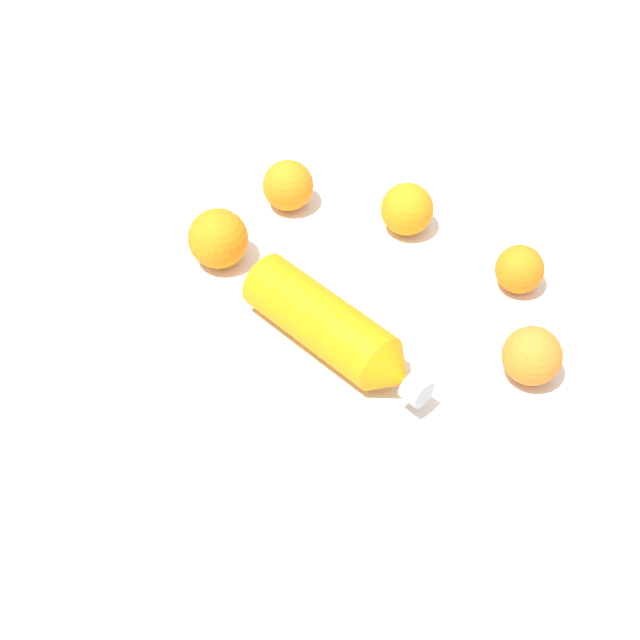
{
  "coord_description": "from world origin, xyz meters",
  "views": [
    {
      "loc": [
        0.53,
        -0.54,
        0.85
      ],
      "look_at": [
        -0.02,
        -0.02,
        0.04
      ],
      "focal_mm": 51.61,
      "sensor_mm": 36.0,
      "label": 1
    }
  ],
  "objects": [
    {
      "name": "ground_plane",
      "position": [
        0.0,
        0.0,
        0.0
      ],
      "size": [
        2.4,
        2.4,
        0.0
      ],
      "primitive_type": "plane",
      "color": "silver"
    },
    {
      "name": "water_bottle",
      "position": [
        -0.0,
        -0.02,
        0.04
      ],
      "size": [
        0.27,
        0.08,
        0.07
      ],
      "rotation": [
        0.0,
        0.0,
        0.04
      ],
      "color": "orange",
      "rests_on": "ground_plane"
    },
    {
      "name": "orange_0",
      "position": [
        0.19,
        0.12,
        0.04
      ],
      "size": [
        0.07,
        0.07,
        0.07
      ],
      "primitive_type": "sphere",
      "color": "orange",
      "rests_on": "ground_plane"
    },
    {
      "name": "orange_1",
      "position": [
        -0.09,
        0.2,
        0.04
      ],
      "size": [
        0.07,
        0.07,
        0.07
      ],
      "primitive_type": "sphere",
      "color": "orange",
      "rests_on": "ground_plane"
    },
    {
      "name": "orange_2",
      "position": [
        0.08,
        0.23,
        0.03
      ],
      "size": [
        0.06,
        0.06,
        0.06
      ],
      "primitive_type": "sphere",
      "color": "orange",
      "rests_on": "ground_plane"
    },
    {
      "name": "orange_3",
      "position": [
        -0.24,
        0.12,
        0.04
      ],
      "size": [
        0.07,
        0.07,
        0.07
      ],
      "primitive_type": "sphere",
      "color": "orange",
      "rests_on": "ground_plane"
    },
    {
      "name": "orange_4",
      "position": [
        -0.22,
        -0.02,
        0.04
      ],
      "size": [
        0.08,
        0.08,
        0.08
      ],
      "primitive_type": "sphere",
      "color": "orange",
      "rests_on": "ground_plane"
    }
  ]
}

